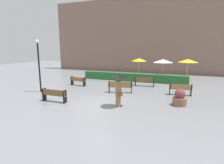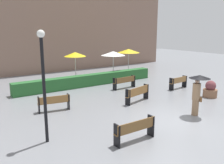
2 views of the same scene
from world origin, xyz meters
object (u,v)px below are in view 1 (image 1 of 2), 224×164
bench_far_right (180,89)px  bench_near_left (54,94)px  bench_back_row (144,81)px  bench_far_left (78,80)px  pedestrian_with_umbrella (119,85)px  patio_umbrella_white (163,61)px  planter_pot (180,98)px  bench_mid_center (120,86)px  lamp_post (39,61)px  patio_umbrella_yellow (139,60)px  patio_umbrella_yellow_far (188,61)px

bench_far_right → bench_near_left: bearing=-149.3°
bench_near_left → bench_back_row: 8.40m
bench_far_left → bench_far_right: (9.09, -0.41, 0.02)m
pedestrian_with_umbrella → patio_umbrella_white: (1.75, 9.73, 0.83)m
bench_back_row → planter_pot: bearing=-57.7°
bench_mid_center → lamp_post: lamp_post is taller
bench_mid_center → planter_pot: planter_pot is taller
bench_far_left → lamp_post: bearing=-115.6°
bench_far_right → patio_umbrella_yellow: bearing=123.6°
bench_far_right → patio_umbrella_yellow_far: patio_umbrella_yellow_far is taller
bench_mid_center → patio_umbrella_yellow_far: (5.18, 7.48, 1.62)m
planter_pot → lamp_post: size_ratio=0.25×
bench_far_right → bench_far_left: bearing=177.4°
bench_far_left → pedestrian_with_umbrella: size_ratio=0.82×
bench_far_right → pedestrian_with_umbrella: 5.51m
bench_far_right → patio_umbrella_yellow_far: size_ratio=0.70×
bench_far_right → pedestrian_with_umbrella: pedestrian_with_umbrella is taller
planter_pot → patio_umbrella_white: bearing=102.0°
bench_far_left → patio_umbrella_white: size_ratio=0.71×
patio_umbrella_yellow → patio_umbrella_white: bearing=-26.0°
bench_near_left → pedestrian_with_umbrella: 4.44m
bench_near_left → bench_back_row: bench_near_left is taller
patio_umbrella_white → patio_umbrella_yellow_far: 2.70m
bench_mid_center → bench_far_right: 4.56m
bench_far_left → patio_umbrella_yellow_far: (9.79, 6.24, 1.68)m
bench_mid_center → pedestrian_with_umbrella: (0.94, -3.31, 0.79)m
bench_back_row → patio_umbrella_yellow_far: (3.80, 4.40, 1.66)m
bench_near_left → pedestrian_with_umbrella: (4.33, 0.52, 0.82)m
lamp_post → planter_pot: bearing=1.2°
bench_mid_center → lamp_post: (-6.15, -1.97, 1.99)m
patio_umbrella_yellow → bench_back_row: bearing=-72.0°
planter_pot → lamp_post: (-10.57, -0.23, 2.08)m
bench_far_right → lamp_post: size_ratio=0.39×
bench_near_left → bench_far_right: (7.87, 4.66, -0.00)m
bench_back_row → patio_umbrella_white: 3.95m
bench_far_right → patio_umbrella_white: patio_umbrella_white is taller
bench_near_left → lamp_post: bearing=145.9°
bench_far_right → patio_umbrella_white: (-1.79, 5.59, 1.65)m
bench_back_row → patio_umbrella_yellow_far: bearing=49.2°
bench_near_left → patio_umbrella_yellow_far: (8.56, 11.31, 1.66)m
patio_umbrella_yellow → bench_near_left: bearing=-105.5°
bench_mid_center → pedestrian_with_umbrella: bearing=-74.1°
pedestrian_with_umbrella → lamp_post: bearing=169.2°
bench_near_left → bench_mid_center: size_ratio=0.93×
bench_far_right → patio_umbrella_white: size_ratio=0.70×
bench_far_left → planter_pot: planter_pot is taller
bench_far_left → bench_near_left: 5.22m
bench_near_left → planter_pot: size_ratio=1.69×
bench_far_left → patio_umbrella_yellow_far: 11.73m
bench_mid_center → bench_far_right: bearing=10.5°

